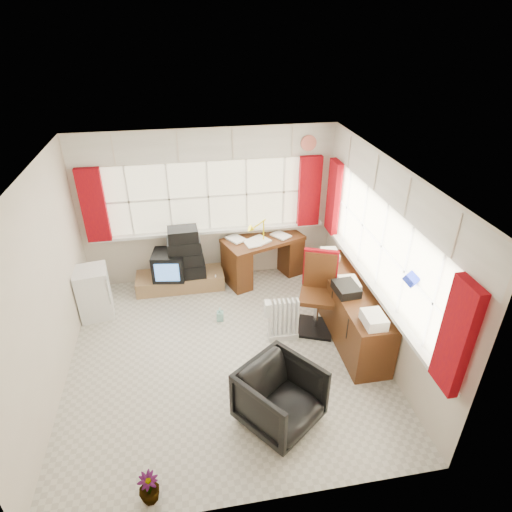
{
  "coord_description": "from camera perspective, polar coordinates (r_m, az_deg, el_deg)",
  "views": [
    {
      "loc": [
        -0.35,
        -4.26,
        3.96
      ],
      "look_at": [
        0.5,
        0.55,
        1.15
      ],
      "focal_mm": 30.0,
      "sensor_mm": 36.0,
      "label": 1
    }
  ],
  "objects": [
    {
      "name": "curtains",
      "position": [
        5.9,
        3.45,
        4.76
      ],
      "size": [
        3.83,
        3.83,
        1.15
      ],
      "color": "#990809",
      "rests_on": "room_walls"
    },
    {
      "name": "overhead_cabinets",
      "position": [
        5.67,
        4.13,
        12.32
      ],
      "size": [
        3.98,
        3.98,
        0.48
      ],
      "color": "silver",
      "rests_on": "room_walls"
    },
    {
      "name": "spray_bottle_b",
      "position": [
        6.32,
        -4.82,
        -7.74
      ],
      "size": [
        0.11,
        0.11,
        0.21
      ],
      "primitive_type": "imported",
      "rotation": [
        0.0,
        0.0,
        -0.16
      ],
      "color": "#8DD2C7",
      "rests_on": "ground"
    },
    {
      "name": "mini_fridge",
      "position": [
        6.68,
        -20.81,
        -4.58
      ],
      "size": [
        0.52,
        0.52,
        0.77
      ],
      "color": "white",
      "rests_on": "ground"
    },
    {
      "name": "hifi_stack",
      "position": [
        6.82,
        -9.49,
        0.22
      ],
      "size": [
        0.62,
        0.4,
        0.83
      ],
      "color": "black",
      "rests_on": "tv_bench"
    },
    {
      "name": "window_back",
      "position": [
        6.91,
        -6.11,
        3.89
      ],
      "size": [
        3.7,
        0.12,
        3.6
      ],
      "color": "#F4EBC1",
      "rests_on": "room_walls"
    },
    {
      "name": "room_walls",
      "position": [
        4.93,
        -4.62,
        -0.09
      ],
      "size": [
        4.0,
        4.0,
        4.0
      ],
      "color": "beige",
      "rests_on": "ground"
    },
    {
      "name": "credenza",
      "position": [
        6.08,
        12.16,
        -6.83
      ],
      "size": [
        0.5,
        2.0,
        0.85
      ],
      "color": "#542913",
      "rests_on": "ground"
    },
    {
      "name": "task_chair",
      "position": [
        6.0,
        8.32,
        -4.27
      ],
      "size": [
        0.63,
        0.65,
        1.16
      ],
      "color": "black",
      "rests_on": "ground"
    },
    {
      "name": "spray_bottle_a",
      "position": [
        6.94,
        -5.37,
        -3.57
      ],
      "size": [
        0.12,
        0.12,
        0.28
      ],
      "primitive_type": "imported",
      "rotation": [
        0.0,
        0.0,
        -0.12
      ],
      "color": "white",
      "rests_on": "ground"
    },
    {
      "name": "office_chair",
      "position": [
        4.84,
        3.24,
        -18.28
      ],
      "size": [
        1.08,
        1.09,
        0.72
      ],
      "primitive_type": "imported",
      "rotation": [
        0.0,
        0.0,
        0.64
      ],
      "color": "black",
      "rests_on": "ground"
    },
    {
      "name": "radiator",
      "position": [
        5.92,
        3.65,
        -8.88
      ],
      "size": [
        0.42,
        0.18,
        0.62
      ],
      "color": "white",
      "rests_on": "ground"
    },
    {
      "name": "ground",
      "position": [
        5.83,
        -4.01,
        -12.96
      ],
      "size": [
        4.0,
        4.0,
        0.0
      ],
      "primitive_type": "plane",
      "color": "beige",
      "rests_on": "ground"
    },
    {
      "name": "desk",
      "position": [
        7.12,
        0.93,
        0.06
      ],
      "size": [
        1.43,
        1.04,
        0.77
      ],
      "color": "#542913",
      "rests_on": "ground"
    },
    {
      "name": "desk_lamp",
      "position": [
        6.76,
        1.02,
        4.11
      ],
      "size": [
        0.14,
        0.11,
        0.39
      ],
      "color": "#FDEA0A",
      "rests_on": "desk"
    },
    {
      "name": "crt_tv",
      "position": [
        6.88,
        -11.5,
        -1.19
      ],
      "size": [
        0.55,
        0.52,
        0.44
      ],
      "color": "black",
      "rests_on": "tv_bench"
    },
    {
      "name": "window_right",
      "position": [
        5.7,
        15.47,
        -3.22
      ],
      "size": [
        0.12,
        3.7,
        3.6
      ],
      "color": "#F4EBC1",
      "rests_on": "room_walls"
    },
    {
      "name": "flower_vase",
      "position": [
        4.55,
        -14.1,
        -27.78
      ],
      "size": [
        0.24,
        0.24,
        0.35
      ],
      "primitive_type": "imported",
      "rotation": [
        0.0,
        0.0,
        -0.25
      ],
      "color": "black",
      "rests_on": "ground"
    },
    {
      "name": "tv_bench",
      "position": [
        7.11,
        -10.03,
        -3.22
      ],
      "size": [
        1.4,
        0.5,
        0.25
      ],
      "primitive_type": "cube",
      "color": "olive",
      "rests_on": "ground"
    },
    {
      "name": "file_tray",
      "position": [
        5.7,
        11.93,
        -4.3
      ],
      "size": [
        0.31,
        0.38,
        0.12
      ],
      "primitive_type": "cube",
      "rotation": [
        0.0,
        0.0,
        0.07
      ],
      "color": "black",
      "rests_on": "credenza"
    }
  ]
}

